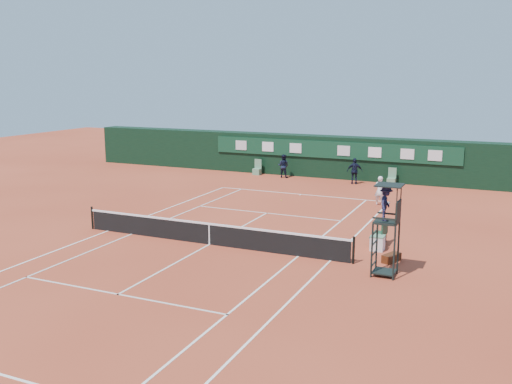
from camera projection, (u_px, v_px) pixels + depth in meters
ground at (210, 244)px, 24.90m from camera, size 90.00×90.00×0.00m
court_lines at (210, 244)px, 24.90m from camera, size 11.05×23.85×0.01m
tennis_net at (209, 233)px, 24.80m from camera, size 12.90×0.10×1.10m
back_wall at (333, 157)px, 41.37m from camera, size 40.00×1.65×3.00m
linesman_chair_left at (257, 170)px, 42.69m from camera, size 0.55×0.50×1.15m
linesman_chair_right at (391, 180)px, 38.69m from camera, size 0.55×0.50×1.15m
umpire_chair at (387, 211)px, 20.55m from camera, size 0.96×0.95×3.42m
player_bench at (381, 232)px, 24.70m from camera, size 0.56×1.20×1.10m
tennis_bag at (391, 258)px, 22.54m from camera, size 0.68×0.94×0.32m
cooler at (377, 243)px, 24.02m from camera, size 0.57×0.57×0.65m
tennis_ball at (281, 200)px, 33.68m from camera, size 0.07×0.07×0.07m
player at (380, 191)px, 32.41m from camera, size 0.63×0.44×1.69m
ball_kid_left at (283, 166)px, 41.38m from camera, size 0.83×0.64×1.69m
ball_kid_right at (355, 171)px, 38.84m from camera, size 1.13×0.74×1.78m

